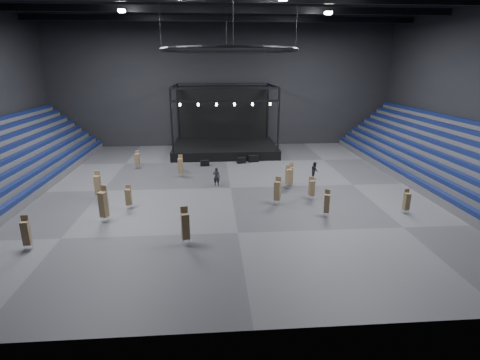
{
  "coord_description": "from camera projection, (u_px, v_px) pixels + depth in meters",
  "views": [
    {
      "loc": [
        -1.72,
        -35.32,
        11.7
      ],
      "look_at": [
        0.8,
        -2.0,
        1.4
      ],
      "focal_mm": 28.0,
      "sensor_mm": 36.0,
      "label": 1
    }
  ],
  "objects": [
    {
      "name": "flight_case_left",
      "position": [
        205.0,
        163.0,
        45.18
      ],
      "size": [
        1.12,
        0.73,
        0.69
      ],
      "primitive_type": "cube",
      "rotation": [
        0.0,
        0.0,
        0.22
      ],
      "color": "black",
      "rests_on": "floor"
    },
    {
      "name": "chair_stack_10",
      "position": [
        327.0,
        203.0,
        29.88
      ],
      "size": [
        0.54,
        0.54,
        2.22
      ],
      "rotation": [
        0.0,
        0.0,
        -0.3
      ],
      "color": "silver",
      "rests_on": "floor"
    },
    {
      "name": "crew_member",
      "position": [
        315.0,
        170.0,
        40.06
      ],
      "size": [
        0.72,
        0.9,
        1.8
      ],
      "primitive_type": "imported",
      "rotation": [
        0.0,
        0.0,
        1.53
      ],
      "color": "black",
      "rests_on": "floor"
    },
    {
      "name": "man_center",
      "position": [
        217.0,
        177.0,
        37.61
      ],
      "size": [
        0.78,
        0.61,
        1.9
      ],
      "primitive_type": "imported",
      "rotation": [
        0.0,
        0.0,
        2.9
      ],
      "color": "black",
      "rests_on": "floor"
    },
    {
      "name": "chair_stack_3",
      "position": [
        291.0,
        175.0,
        37.35
      ],
      "size": [
        0.55,
        0.55,
        2.34
      ],
      "rotation": [
        0.0,
        0.0,
        -0.24
      ],
      "color": "silver",
      "rests_on": "floor"
    },
    {
      "name": "floor",
      "position": [
        230.0,
        188.0,
        37.23
      ],
      "size": [
        50.0,
        50.0,
        0.0
      ],
      "primitive_type": "plane",
      "color": "#454548",
      "rests_on": "ground"
    },
    {
      "name": "chair_stack_0",
      "position": [
        277.0,
        190.0,
        32.43
      ],
      "size": [
        0.67,
        0.67,
        2.48
      ],
      "rotation": [
        0.0,
        0.0,
        -0.43
      ],
      "color": "silver",
      "rests_on": "floor"
    },
    {
      "name": "flight_case_mid",
      "position": [
        241.0,
        160.0,
        46.41
      ],
      "size": [
        1.18,
        0.83,
        0.71
      ],
      "primitive_type": "cube",
      "rotation": [
        0.0,
        0.0,
        0.3
      ],
      "color": "black",
      "rests_on": "floor"
    },
    {
      "name": "chair_stack_12",
      "position": [
        291.0,
        175.0,
        37.73
      ],
      "size": [
        0.58,
        0.58,
        1.94
      ],
      "rotation": [
        0.0,
        0.0,
        -0.43
      ],
      "color": "silver",
      "rests_on": "floor"
    },
    {
      "name": "flight_case_right",
      "position": [
        253.0,
        159.0,
        47.05
      ],
      "size": [
        1.36,
        0.85,
        0.84
      ],
      "primitive_type": "cube",
      "rotation": [
        0.0,
        0.0,
        0.19
      ],
      "color": "black",
      "rests_on": "floor"
    },
    {
      "name": "chair_stack_2",
      "position": [
        312.0,
        188.0,
        33.66
      ],
      "size": [
        0.52,
        0.52,
        2.14
      ],
      "rotation": [
        0.0,
        0.0,
        0.19
      ],
      "color": "silver",
      "rests_on": "floor"
    },
    {
      "name": "wall_front",
      "position": [
        256.0,
        137.0,
        14.56
      ],
      "size": [
        50.0,
        0.2,
        18.0
      ],
      "primitive_type": "cube",
      "color": "black",
      "rests_on": "ground"
    },
    {
      "name": "chair_stack_8",
      "position": [
        180.0,
        165.0,
        40.55
      ],
      "size": [
        0.53,
        0.53,
        2.44
      ],
      "rotation": [
        0.0,
        0.0,
        -0.1
      ],
      "color": "silver",
      "rests_on": "floor"
    },
    {
      "name": "truss_ring",
      "position": [
        229.0,
        50.0,
        33.4
      ],
      "size": [
        12.3,
        12.3,
        5.15
      ],
      "color": "black",
      "rests_on": "ceiling"
    },
    {
      "name": "chair_stack_4",
      "position": [
        137.0,
        159.0,
        43.77
      ],
      "size": [
        0.48,
        0.48,
        2.11
      ],
      "rotation": [
        0.0,
        0.0,
        -0.0
      ],
      "color": "silver",
      "rests_on": "floor"
    },
    {
      "name": "chair_stack_9",
      "position": [
        98.0,
        185.0,
        33.82
      ],
      "size": [
        0.51,
        0.51,
        2.6
      ],
      "rotation": [
        0.0,
        0.0,
        -0.01
      ],
      "color": "silver",
      "rests_on": "floor"
    },
    {
      "name": "chair_stack_13",
      "position": [
        407.0,
        201.0,
        30.46
      ],
      "size": [
        0.44,
        0.44,
        2.1
      ],
      "rotation": [
        0.0,
        0.0,
        0.05
      ],
      "color": "silver",
      "rests_on": "floor"
    },
    {
      "name": "bleachers_right",
      "position": [
        453.0,
        166.0,
        38.37
      ],
      "size": [
        7.2,
        40.0,
        6.4
      ],
      "color": "#4A4A4D",
      "rests_on": "floor"
    },
    {
      "name": "chair_stack_5",
      "position": [
        103.0,
        204.0,
        28.74
      ],
      "size": [
        0.69,
        0.69,
        2.93
      ],
      "rotation": [
        0.0,
        0.0,
        -0.4
      ],
      "color": "silver",
      "rests_on": "floor"
    },
    {
      "name": "stage",
      "position": [
        224.0,
        142.0,
        52.27
      ],
      "size": [
        14.0,
        10.0,
        9.2
      ],
      "color": "black",
      "rests_on": "floor"
    },
    {
      "name": "chair_stack_1",
      "position": [
        128.0,
        196.0,
        31.49
      ],
      "size": [
        0.47,
        0.47,
        2.07
      ],
      "rotation": [
        0.0,
        0.0,
        -0.03
      ],
      "color": "silver",
      "rests_on": "floor"
    },
    {
      "name": "chair_stack_6",
      "position": [
        26.0,
        232.0,
        24.43
      ],
      "size": [
        0.51,
        0.51,
        2.38
      ],
      "rotation": [
        0.0,
        0.0,
        0.13
      ],
      "color": "silver",
      "rests_on": "floor"
    },
    {
      "name": "chair_stack_7",
      "position": [
        289.0,
        176.0,
        36.56
      ],
      "size": [
        0.65,
        0.65,
        2.37
      ],
      "rotation": [
        0.0,
        0.0,
        0.27
      ],
      "color": "silver",
      "rests_on": "floor"
    },
    {
      "name": "chair_stack_14",
      "position": [
        185.0,
        225.0,
        25.14
      ],
      "size": [
        0.62,
        0.62,
        2.68
      ],
      "rotation": [
        0.0,
        0.0,
        0.24
      ],
      "color": "silver",
      "rests_on": "floor"
    },
    {
      "name": "chair_stack_11",
      "position": [
        180.0,
        163.0,
        42.76
      ],
      "size": [
        0.48,
        0.48,
        1.74
      ],
      "rotation": [
        0.0,
        0.0,
        -0.17
      ],
      "color": "silver",
      "rests_on": "floor"
    },
    {
      "name": "wall_back",
      "position": [
        223.0,
        84.0,
        54.59
      ],
      "size": [
        50.0,
        0.2,
        18.0
      ],
      "primitive_type": "cube",
      "color": "black",
      "rests_on": "ground"
    }
  ]
}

